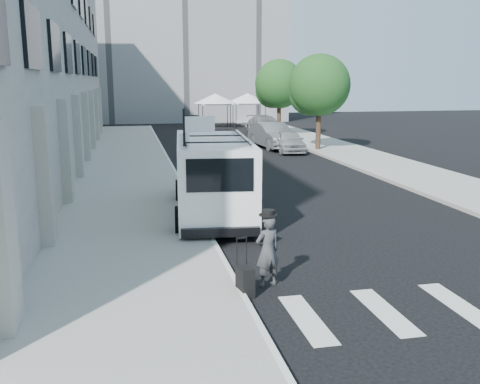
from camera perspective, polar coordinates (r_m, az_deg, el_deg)
name	(u,v)px	position (r m, az deg, el deg)	size (l,w,h in m)	color
ground	(306,263)	(13.40, 7.01, -7.55)	(120.00, 120.00, 0.00)	black
sidewalk_left	(127,166)	(28.28, -11.93, 2.74)	(4.50, 48.00, 0.15)	gray
sidewalk_right	(338,150)	(34.82, 10.46, 4.48)	(4.00, 56.00, 0.15)	gray
building_far	(179,5)	(62.77, -6.53, 19.18)	(22.00, 12.00, 25.00)	slate
sign_pole	(193,144)	(15.35, -5.08, 5.15)	(1.03, 0.07, 3.50)	black
tree_near	(317,87)	(34.15, 8.23, 10.98)	(3.80, 3.83, 6.03)	black
tree_far	(278,86)	(42.72, 4.03, 11.22)	(3.80, 3.83, 6.03)	black
tent_left	(215,99)	(50.63, -2.65, 9.91)	(4.00, 4.00, 3.20)	black
tent_right	(248,98)	(51.73, 0.81, 9.96)	(4.00, 4.00, 3.20)	black
businessman	(268,251)	(11.67, 2.96, -6.31)	(0.58, 0.38, 1.60)	#3A3A3C
briefcase	(270,235)	(15.06, 3.23, -4.60)	(0.12, 0.44, 0.34)	black
suitcase	(245,281)	(11.29, 0.55, -9.49)	(0.35, 0.48, 1.22)	black
cargo_van	(213,176)	(17.68, -2.95, 1.74)	(2.95, 7.12, 2.59)	white
parked_car_a	(289,141)	(33.65, 5.24, 5.43)	(1.63, 4.05, 1.38)	#A5A8AD
parked_car_b	(272,135)	(35.55, 3.48, 6.04)	(1.77, 5.08, 1.67)	slate
parked_car_c	(265,126)	(43.71, 2.70, 7.06)	(2.19, 5.39, 1.56)	gray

